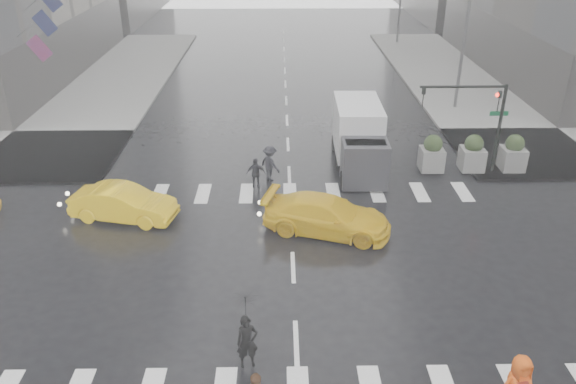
{
  "coord_description": "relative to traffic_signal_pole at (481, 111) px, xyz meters",
  "views": [
    {
      "loc": [
        -0.45,
        -17.04,
        11.67
      ],
      "look_at": [
        -0.15,
        2.0,
        2.07
      ],
      "focal_mm": 35.0,
      "sensor_mm": 36.0,
      "label": 1
    }
  ],
  "objects": [
    {
      "name": "flag_cluster",
      "position": [
        -24.09,
        10.49,
        2.42
      ],
      "size": [
        2.87,
        3.06,
        4.69
      ],
      "color": "#59595B",
      "rests_on": "ground"
    },
    {
      "name": "ground",
      "position": [
        -9.01,
        -8.01,
        -3.22
      ],
      "size": [
        120.0,
        120.0,
        0.0
      ],
      "primitive_type": "plane",
      "color": "black",
      "rests_on": "ground"
    },
    {
      "name": "traffic_signal_pole",
      "position": [
        0.0,
        0.0,
        0.0
      ],
      "size": [
        4.45,
        0.42,
        4.5
      ],
      "color": "black",
      "rests_on": "ground"
    },
    {
      "name": "street_lamp_near",
      "position": [
        1.86,
        9.99,
        1.73
      ],
      "size": [
        2.15,
        0.22,
        9.0
      ],
      "color": "#59595B",
      "rests_on": "ground"
    },
    {
      "name": "taxi_mid",
      "position": [
        -16.0,
        -4.29,
        -2.49
      ],
      "size": [
        4.61,
        2.44,
        1.44
      ],
      "primitive_type": "imported",
      "rotation": [
        0.0,
        0.0,
        1.35
      ],
      "color": "yellow",
      "rests_on": "ground"
    },
    {
      "name": "taxi_rear",
      "position": [
        -7.59,
        -5.48,
        -2.47
      ],
      "size": [
        4.93,
        3.3,
        1.48
      ],
      "primitive_type": "imported",
      "rotation": [
        0.0,
        0.0,
        1.28
      ],
      "color": "yellow",
      "rests_on": "ground"
    },
    {
      "name": "planter_east",
      "position": [
        1.99,
        0.19,
        -2.23
      ],
      "size": [
        1.1,
        1.1,
        1.8
      ],
      "color": "gray",
      "rests_on": "ground"
    },
    {
      "name": "planter_west",
      "position": [
        -2.01,
        0.19,
        -2.23
      ],
      "size": [
        1.1,
        1.1,
        1.8
      ],
      "color": "gray",
      "rests_on": "ground"
    },
    {
      "name": "box_truck",
      "position": [
        -5.53,
        0.85,
        -1.55
      ],
      "size": [
        2.2,
        5.87,
        3.12
      ],
      "rotation": [
        0.0,
        0.0,
        -0.02
      ],
      "color": "silver",
      "rests_on": "ground"
    },
    {
      "name": "road_markings",
      "position": [
        -9.01,
        -8.01,
        -3.21
      ],
      "size": [
        18.0,
        48.0,
        0.01
      ],
      "primitive_type": null,
      "color": "silver",
      "rests_on": "ground"
    },
    {
      "name": "planter_mid",
      "position": [
        -0.01,
        0.19,
        -2.23
      ],
      "size": [
        1.1,
        1.1,
        1.8
      ],
      "color": "gray",
      "rests_on": "ground"
    },
    {
      "name": "pedestrian_far_a",
      "position": [
        -10.57,
        -1.44,
        -2.47
      ],
      "size": [
        0.89,
        0.55,
        1.5
      ],
      "primitive_type": "imported",
      "rotation": [
        0.0,
        0.0,
        3.16
      ],
      "color": "black",
      "rests_on": "ground"
    },
    {
      "name": "pedestrian_black",
      "position": [
        -10.41,
        -12.9,
        -1.62
      ],
      "size": [
        1.16,
        1.17,
        2.43
      ],
      "rotation": [
        0.0,
        0.0,
        0.23
      ],
      "color": "black",
      "rests_on": "ground"
    },
    {
      "name": "pedestrian_far_b",
      "position": [
        -9.93,
        -0.63,
        -2.33
      ],
      "size": [
        1.25,
        1.25,
        1.77
      ],
      "primitive_type": "imported",
      "rotation": [
        0.0,
        0.0,
        2.35
      ],
      "color": "black",
      "rests_on": "ground"
    }
  ]
}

